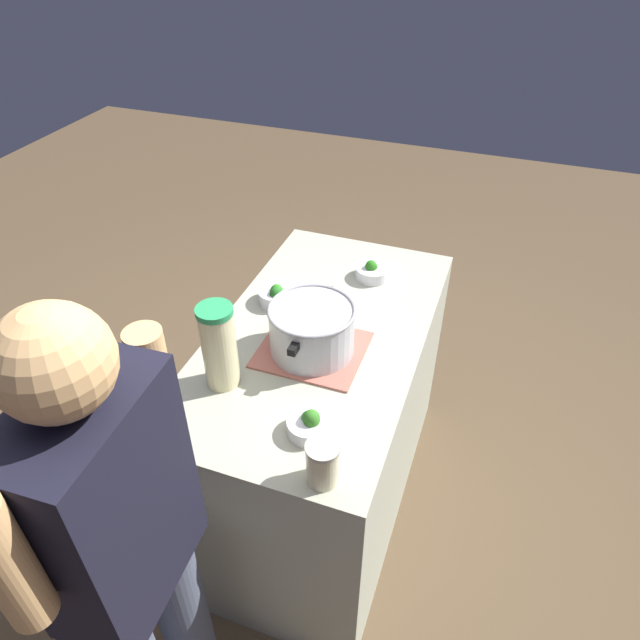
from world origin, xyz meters
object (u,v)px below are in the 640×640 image
broccoli_bowl_front (372,271)px  broccoli_bowl_back (309,424)px  lemonade_pitcher (219,346)px  broccoli_bowl_center (277,295)px  cooking_pot (312,328)px  person_cook (131,563)px  mason_jar (323,463)px

broccoli_bowl_front → broccoli_bowl_back: 0.80m
lemonade_pitcher → broccoli_bowl_front: 0.75m
broccoli_bowl_front → broccoli_bowl_back: bearing=3.2°
lemonade_pitcher → broccoli_bowl_center: (-0.43, -0.01, -0.11)m
broccoli_bowl_center → broccoli_bowl_back: broccoli_bowl_back is taller
cooking_pot → broccoli_bowl_back: (0.32, 0.11, -0.06)m
cooking_pot → person_cook: 0.83m
lemonade_pitcher → broccoli_bowl_center: 0.44m
lemonade_pitcher → mason_jar: size_ratio=2.20×
broccoli_bowl_back → lemonade_pitcher: bearing=-107.4°
mason_jar → broccoli_bowl_back: (-0.13, -0.09, -0.04)m
mason_jar → broccoli_bowl_center: mason_jar is taller
mason_jar → broccoli_bowl_back: mason_jar is taller
cooking_pot → broccoli_bowl_back: size_ratio=2.84×
mason_jar → broccoli_bowl_back: size_ratio=1.04×
lemonade_pitcher → broccoli_bowl_center: size_ratio=2.06×
broccoli_bowl_front → person_cook: (1.29, -0.19, -0.03)m
broccoli_bowl_center → broccoli_bowl_back: (0.52, 0.32, -0.00)m
broccoli_bowl_center → person_cook: bearing=4.6°
person_cook → mason_jar: bearing=137.8°
cooking_pot → person_cook: size_ratio=0.22×
broccoli_bowl_front → broccoli_bowl_center: size_ratio=0.96×
mason_jar → person_cook: bearing=-42.2°
lemonade_pitcher → broccoli_bowl_back: size_ratio=2.27×
cooking_pot → broccoli_bowl_center: size_ratio=2.58×
cooking_pot → mason_jar: bearing=23.5°
mason_jar → cooking_pot: bearing=-156.5°
cooking_pot → broccoli_bowl_center: 0.30m
lemonade_pitcher → cooking_pot: bearing=137.8°
mason_jar → person_cook: 0.49m
broccoli_bowl_center → person_cook: (1.02, 0.08, -0.03)m
lemonade_pitcher → broccoli_bowl_front: (-0.70, 0.27, -0.11)m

